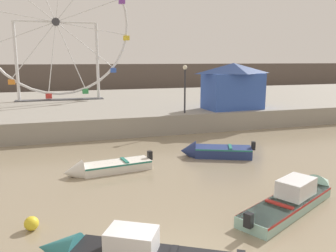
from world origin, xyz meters
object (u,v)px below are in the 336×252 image
Objects in this scene: ferris_wheel_white_frame at (56,24)px; carnival_booth_blue_tent at (233,85)px; motorboat_seafoam at (301,195)px; motorboat_white_red_stripe at (103,168)px; motorboat_navy_blue at (212,151)px; mooring_buoy_orange at (31,223)px; promenade_lamp_near at (185,81)px.

carnival_booth_blue_tent is (12.82, -10.23, -5.13)m from ferris_wheel_white_frame.
motorboat_seafoam is 26.83m from ferris_wheel_white_frame.
carnival_booth_blue_tent is at bearing -150.49° from motorboat_white_red_stripe.
motorboat_seafoam reaches higher than motorboat_navy_blue.
promenade_lamp_near is at bearing 52.43° from mooring_buoy_orange.
promenade_lamp_near is 16.03m from mooring_buoy_orange.
carnival_booth_blue_tent reaches higher than motorboat_navy_blue.
motorboat_white_red_stripe reaches higher than mooring_buoy_orange.
motorboat_white_red_stripe is 14.26m from carnival_booth_blue_tent.
ferris_wheel_white_frame reaches higher than motorboat_white_red_stripe.
motorboat_navy_blue is at bearing 67.98° from motorboat_seafoam.
motorboat_seafoam is at bearing -91.27° from promenade_lamp_near.
motorboat_white_red_stripe is 9.73× the size of mooring_buoy_orange.
ferris_wheel_white_frame is at bearing 127.55° from promenade_lamp_near.
motorboat_navy_blue reaches higher than mooring_buoy_orange.
promenade_lamp_near is at bearing 61.79° from motorboat_seafoam.
carnival_booth_blue_tent is 4.39m from promenade_lamp_near.
motorboat_navy_blue is 7.47m from promenade_lamp_near.
promenade_lamp_near reaches higher than mooring_buoy_orange.
motorboat_white_red_stripe is at bearing 60.42° from mooring_buoy_orange.
ferris_wheel_white_frame is 24.90m from mooring_buoy_orange.
motorboat_seafoam is 13.55m from promenade_lamp_near.
motorboat_navy_blue is 8.90× the size of mooring_buoy_orange.
motorboat_navy_blue is 1.15× the size of promenade_lamp_near.
ferris_wheel_white_frame is (-8.25, 24.23, 8.03)m from motorboat_seafoam.
motorboat_navy_blue is at bearing -127.49° from carnival_booth_blue_tent.
promenade_lamp_near is (0.85, 6.63, 3.34)m from motorboat_navy_blue.
promenade_lamp_near is 7.74× the size of mooring_buoy_orange.
motorboat_seafoam is 9.29m from mooring_buoy_orange.
carnival_booth_blue_tent is (5.13, 7.50, 2.91)m from motorboat_navy_blue.
ferris_wheel_white_frame is at bearing -43.22° from motorboat_navy_blue.
carnival_booth_blue_tent is at bearing -38.60° from ferris_wheel_white_frame.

